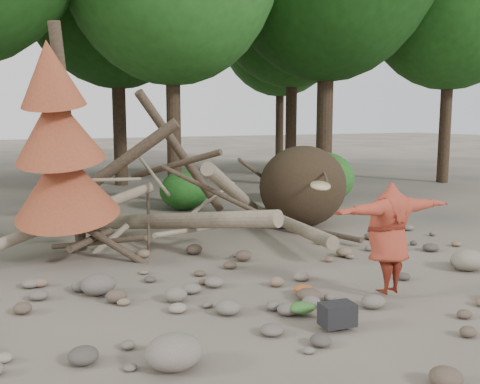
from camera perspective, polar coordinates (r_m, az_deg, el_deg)
name	(u,v)px	position (r m, az deg, el deg)	size (l,w,h in m)	color
ground	(310,293)	(8.37, 7.44, -10.67)	(120.00, 120.00, 0.00)	#514C44
deadfall_pile	(284,190)	(12.71, 4.68, 0.25)	(8.55, 5.24, 3.30)	#332619
dead_conifer	(60,148)	(10.07, -18.63, 4.43)	(2.06, 2.16, 4.35)	#4C3F30
bush_mid	(184,190)	(15.45, -5.99, 0.17)	(1.40, 1.40, 1.12)	#1F5819
bush_right	(322,178)	(16.63, 8.71, 1.52)	(2.00, 2.00, 1.60)	#276820
frisbee_thrower	(389,238)	(8.19, 15.56, -4.72)	(2.12, 0.92, 1.67)	maroon
backpack	(337,319)	(7.04, 10.34, -13.17)	(0.43, 0.29, 0.29)	black
cloth_green	(302,311)	(7.44, 6.61, -12.51)	(0.37, 0.31, 0.14)	#326327
cloth_orange	(303,292)	(8.25, 6.71, -10.53)	(0.29, 0.24, 0.11)	#A2491B
boulder_front_left	(174,352)	(5.99, -7.04, -16.55)	(0.63, 0.57, 0.38)	slate
boulder_mid_right	(468,260)	(10.24, 23.17, -6.69)	(0.61, 0.55, 0.36)	gray
boulder_mid_left	(98,285)	(8.47, -14.87, -9.52)	(0.52, 0.47, 0.31)	#5C544E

